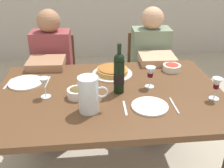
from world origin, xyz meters
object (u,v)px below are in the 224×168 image
(diner_left, at_px, (52,74))
(olive_bowl, at_px, (77,92))
(salad_bowl, at_px, (172,67))
(dinner_plate_right_setting, at_px, (150,106))
(water_pitcher, at_px, (89,96))
(wine_glass_right_diner, at_px, (217,85))
(wine_glass_centre, at_px, (150,73))
(dining_table, at_px, (110,104))
(wine_glass_left_diner, at_px, (44,84))
(diner_right, at_px, (152,70))
(dinner_plate_left_setting, at_px, (26,83))
(wine_bottle, at_px, (119,73))
(baked_tart, at_px, (112,71))
(chair_left, at_px, (57,75))
(chair_right, at_px, (146,71))

(diner_left, bearing_deg, olive_bowl, 112.94)
(salad_bowl, bearing_deg, dinner_plate_right_setting, -119.66)
(water_pitcher, height_order, wine_glass_right_diner, water_pitcher)
(water_pitcher, distance_m, wine_glass_centre, 0.49)
(dining_table, xyz_separation_m, wine_glass_left_diner, (-0.41, -0.02, 0.19))
(diner_right, bearing_deg, dinner_plate_left_setting, 26.00)
(dinner_plate_left_setting, xyz_separation_m, dinner_plate_right_setting, (0.80, -0.40, 0.00))
(wine_glass_right_diner, xyz_separation_m, dinner_plate_left_setting, (-1.23, 0.34, -0.09))
(wine_bottle, relative_size, water_pitcher, 1.54)
(wine_glass_left_diner, height_order, dinner_plate_left_setting, wine_glass_left_diner)
(wine_bottle, distance_m, wine_glass_left_diner, 0.47)
(wine_bottle, xyz_separation_m, salad_bowl, (0.45, 0.30, -0.11))
(baked_tart, xyz_separation_m, wine_glass_centre, (0.23, -0.23, 0.08))
(olive_bowl, bearing_deg, wine_glass_right_diner, -7.25)
(wine_glass_left_diner, bearing_deg, dinner_plate_left_setting, 128.44)
(wine_glass_centre, distance_m, diner_right, 0.67)
(dinner_plate_left_setting, relative_size, dinner_plate_right_setting, 1.08)
(baked_tart, bearing_deg, olive_bowl, -128.70)
(chair_left, height_order, chair_right, same)
(water_pitcher, bearing_deg, salad_bowl, 38.05)
(dining_table, bearing_deg, baked_tart, 81.23)
(diner_left, bearing_deg, chair_left, -89.43)
(chair_right, bearing_deg, olive_bowl, 56.19)
(dinner_plate_left_setting, relative_size, diner_left, 0.21)
(water_pitcher, bearing_deg, baked_tart, 69.22)
(wine_bottle, distance_m, dinner_plate_right_setting, 0.29)
(dining_table, xyz_separation_m, olive_bowl, (-0.21, -0.04, 0.13))
(water_pitcher, relative_size, wine_glass_left_diner, 1.62)
(wine_glass_left_diner, height_order, diner_right, diner_right)
(chair_left, height_order, diner_left, diner_left)
(wine_bottle, relative_size, diner_right, 0.29)
(dinner_plate_right_setting, bearing_deg, dining_table, 136.46)
(salad_bowl, distance_m, dinner_plate_right_setting, 0.59)
(baked_tart, height_order, diner_left, diner_left)
(olive_bowl, bearing_deg, diner_right, 46.24)
(dinner_plate_left_setting, bearing_deg, wine_glass_right_diner, -15.53)
(water_pitcher, height_order, diner_right, diner_right)
(salad_bowl, relative_size, wine_glass_left_diner, 1.04)
(salad_bowl, distance_m, diner_left, 1.04)
(wine_glass_left_diner, bearing_deg, salad_bowl, 18.98)
(chair_left, relative_size, chair_right, 1.00)
(water_pitcher, height_order, olive_bowl, water_pitcher)
(water_pitcher, distance_m, wine_glass_left_diner, 0.33)
(chair_left, xyz_separation_m, diner_left, (-0.01, -0.24, 0.12))
(salad_bowl, height_order, olive_bowl, olive_bowl)
(dining_table, bearing_deg, diner_left, 125.29)
(wine_glass_right_diner, xyz_separation_m, dinner_plate_right_setting, (-0.43, -0.06, -0.09))
(wine_glass_right_diner, distance_m, diner_right, 0.86)
(wine_glass_left_diner, bearing_deg, diner_left, 93.67)
(baked_tart, relative_size, chair_right, 0.35)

